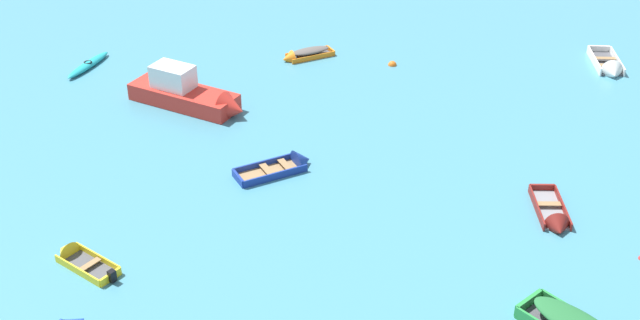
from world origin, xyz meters
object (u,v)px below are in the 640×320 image
rowboat_white_cluster_inner (610,68)px  mooring_buoy_near_foreground (392,65)px  motor_launch_red_outer_right (190,95)px  kayak_turquoise_outer_left (88,65)px  rowboat_maroon_back_row_left (555,220)px  rowboat_deep_blue_back_row_center (290,165)px  rowboat_orange_near_left (302,55)px  rowboat_yellow_cluster_outer (76,257)px

rowboat_white_cluster_inner → mooring_buoy_near_foreground: size_ratio=7.83×
motor_launch_red_outer_right → kayak_turquoise_outer_left: bearing=143.3°
rowboat_white_cluster_inner → motor_launch_red_outer_right: motor_launch_red_outer_right is taller
rowboat_maroon_back_row_left → rowboat_deep_blue_back_row_center: size_ratio=0.92×
rowboat_orange_near_left → rowboat_maroon_back_row_left: 17.70m
rowboat_yellow_cluster_outer → kayak_turquoise_outer_left: 16.32m
rowboat_orange_near_left → mooring_buoy_near_foreground: rowboat_orange_near_left is taller
rowboat_orange_near_left → rowboat_yellow_cluster_outer: 18.68m
motor_launch_red_outer_right → rowboat_deep_blue_back_row_center: (4.76, -5.53, -0.46)m
rowboat_white_cluster_inner → kayak_turquoise_outer_left: size_ratio=1.02×
motor_launch_red_outer_right → rowboat_deep_blue_back_row_center: size_ratio=1.76×
rowboat_deep_blue_back_row_center → kayak_turquoise_outer_left: bearing=137.0°
rowboat_white_cluster_inner → rowboat_orange_near_left: (-15.62, 1.70, 0.03)m
motor_launch_red_outer_right → mooring_buoy_near_foreground: motor_launch_red_outer_right is taller
rowboat_maroon_back_row_left → kayak_turquoise_outer_left: 24.72m
rowboat_white_cluster_inner → rowboat_orange_near_left: 15.71m
rowboat_maroon_back_row_left → rowboat_deep_blue_back_row_center: bearing=158.1°
kayak_turquoise_outer_left → mooring_buoy_near_foreground: size_ratio=7.67×
rowboat_white_cluster_inner → rowboat_maroon_back_row_left: 14.55m
rowboat_white_cluster_inner → mooring_buoy_near_foreground: 10.99m
rowboat_yellow_cluster_outer → mooring_buoy_near_foreground: bearing=52.8°
rowboat_orange_near_left → rowboat_deep_blue_back_row_center: (-0.36, -10.94, -0.07)m
rowboat_white_cluster_inner → rowboat_deep_blue_back_row_center: (-15.98, -9.24, -0.03)m
rowboat_maroon_back_row_left → rowboat_yellow_cluster_outer: bearing=-172.9°
rowboat_white_cluster_inner → kayak_turquoise_outer_left: (-26.57, 0.63, -0.03)m
rowboat_maroon_back_row_left → kayak_turquoise_outer_left: rowboat_maroon_back_row_left is taller
rowboat_orange_near_left → kayak_turquoise_outer_left: size_ratio=0.86×
mooring_buoy_near_foreground → rowboat_white_cluster_inner: bearing=-4.4°
motor_launch_red_outer_right → rowboat_deep_blue_back_row_center: motor_launch_red_outer_right is taller
rowboat_deep_blue_back_row_center → rowboat_white_cluster_inner: bearing=30.0°
mooring_buoy_near_foreground → kayak_turquoise_outer_left: bearing=-179.2°
rowboat_deep_blue_back_row_center → mooring_buoy_near_foreground: size_ratio=7.61×
rowboat_yellow_cluster_outer → kayak_turquoise_outer_left: rowboat_yellow_cluster_outer is taller
rowboat_maroon_back_row_left → kayak_turquoise_outer_left: bearing=145.9°
rowboat_orange_near_left → rowboat_yellow_cluster_outer: bearing=-114.1°
rowboat_yellow_cluster_outer → rowboat_orange_near_left: bearing=65.9°
rowboat_maroon_back_row_left → rowboat_white_cluster_inner: bearing=65.3°
rowboat_orange_near_left → rowboat_deep_blue_back_row_center: bearing=-91.9°
motor_launch_red_outer_right → kayak_turquoise_outer_left: motor_launch_red_outer_right is taller
motor_launch_red_outer_right → rowboat_orange_near_left: bearing=46.6°
rowboat_yellow_cluster_outer → kayak_turquoise_outer_left: bearing=101.8°
motor_launch_red_outer_right → rowboat_orange_near_left: motor_launch_red_outer_right is taller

